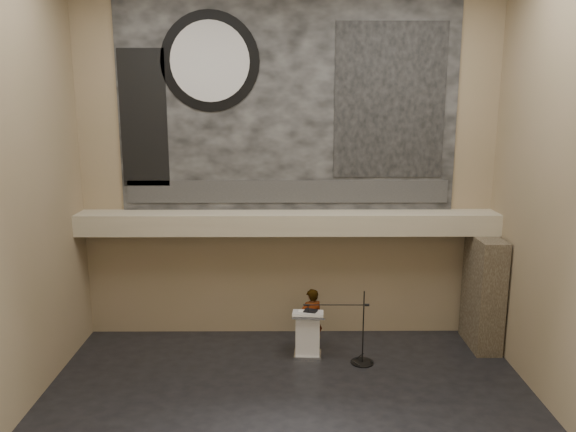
{
  "coord_description": "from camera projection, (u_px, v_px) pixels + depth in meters",
  "views": [
    {
      "loc": [
        -0.09,
        -9.48,
        5.9
      ],
      "look_at": [
        0.0,
        3.2,
        3.2
      ],
      "focal_mm": 35.0,
      "sensor_mm": 36.0,
      "label": 1
    }
  ],
  "objects": [
    {
      "name": "sprinkler_right",
      "position": [
        367.0,
        234.0,
        13.43
      ],
      "size": [
        0.04,
        0.04,
        0.06
      ],
      "primitive_type": "cylinder",
      "color": "#B2893D",
      "rests_on": "soffit"
    },
    {
      "name": "sprinkler_left",
      "position": [
        221.0,
        235.0,
        13.41
      ],
      "size": [
        0.04,
        0.04,
        0.06
      ],
      "primitive_type": "cylinder",
      "color": "#B2893D",
      "rests_on": "soffit"
    },
    {
      "name": "stone_pier",
      "position": [
        483.0,
        292.0,
        13.33
      ],
      "size": [
        0.6,
        1.4,
        2.7
      ],
      "primitive_type": "cube",
      "color": "#3E3426",
      "rests_on": "floor"
    },
    {
      "name": "banner_text_strip",
      "position": [
        288.0,
        192.0,
        13.59
      ],
      "size": [
        7.76,
        0.02,
        0.55
      ],
      "primitive_type": "cube",
      "color": "#2D2D2D",
      "rests_on": "banner"
    },
    {
      "name": "lectern",
      "position": [
        308.0,
        334.0,
        12.9
      ],
      "size": [
        0.73,
        0.55,
        1.13
      ],
      "rotation": [
        0.0,
        0.0,
        -0.07
      ],
      "color": "silver",
      "rests_on": "floor"
    },
    {
      "name": "papers",
      "position": [
        303.0,
        312.0,
        12.78
      ],
      "size": [
        0.21,
        0.28,
        0.0
      ],
      "primitive_type": "cube",
      "rotation": [
        0.0,
        0.0,
        -0.09
      ],
      "color": "silver",
      "rests_on": "lectern"
    },
    {
      "name": "banner_building_print",
      "position": [
        390.0,
        101.0,
        13.15
      ],
      "size": [
        2.6,
        0.02,
        3.6
      ],
      "primitive_type": "cube",
      "color": "black",
      "rests_on": "banner"
    },
    {
      "name": "mic_stand",
      "position": [
        360.0,
        352.0,
        12.65
      ],
      "size": [
        1.6,
        0.52,
        1.71
      ],
      "rotation": [
        0.0,
        0.0,
        -0.01
      ],
      "color": "black",
      "rests_on": "floor"
    },
    {
      "name": "wall_front",
      "position": [
        293.0,
        262.0,
        5.71
      ],
      "size": [
        10.0,
        0.02,
        8.5
      ],
      "primitive_type": "cube",
      "color": "#8A7A58",
      "rests_on": "floor"
    },
    {
      "name": "banner_clock_rim",
      "position": [
        210.0,
        61.0,
        12.94
      ],
      "size": [
        2.3,
        0.02,
        2.3
      ],
      "primitive_type": "cylinder",
      "rotation": [
        1.57,
        0.0,
        0.0
      ],
      "color": "black",
      "rests_on": "banner"
    },
    {
      "name": "wall_back",
      "position": [
        288.0,
        167.0,
        13.53
      ],
      "size": [
        10.0,
        0.02,
        8.5
      ],
      "primitive_type": "cube",
      "color": "#8A7A58",
      "rests_on": "floor"
    },
    {
      "name": "banner_clock_face",
      "position": [
        210.0,
        61.0,
        12.92
      ],
      "size": [
        1.84,
        0.02,
        1.84
      ],
      "primitive_type": "cylinder",
      "rotation": [
        1.57,
        0.0,
        0.0
      ],
      "color": "silver",
      "rests_on": "banner"
    },
    {
      "name": "binder",
      "position": [
        310.0,
        311.0,
        12.78
      ],
      "size": [
        0.35,
        0.32,
        0.04
      ],
      "primitive_type": "cube",
      "rotation": [
        0.0,
        0.0,
        -0.36
      ],
      "color": "black",
      "rests_on": "lectern"
    },
    {
      "name": "speaker_person",
      "position": [
        311.0,
        320.0,
        13.21
      ],
      "size": [
        0.64,
        0.53,
        1.52
      ],
      "primitive_type": "imported",
      "rotation": [
        0.0,
        0.0,
        3.48
      ],
      "color": "silver",
      "rests_on": "floor"
    },
    {
      "name": "banner_brick_print",
      "position": [
        144.0,
        118.0,
        13.2
      ],
      "size": [
        1.1,
        0.02,
        3.2
      ],
      "primitive_type": "cube",
      "color": "black",
      "rests_on": "banner"
    },
    {
      "name": "soffit",
      "position": [
        288.0,
        223.0,
        13.41
      ],
      "size": [
        10.0,
        0.8,
        0.5
      ],
      "primitive_type": "cube",
      "color": "tan",
      "rests_on": "wall_back"
    },
    {
      "name": "banner",
      "position": [
        288.0,
        105.0,
        13.2
      ],
      "size": [
        8.0,
        0.05,
        5.0
      ],
      "primitive_type": "cube",
      "color": "black",
      "rests_on": "wall_back"
    },
    {
      "name": "floor",
      "position": [
        289.0,
        418.0,
        10.5
      ],
      "size": [
        10.0,
        10.0,
        0.0
      ],
      "primitive_type": "plane",
      "color": "black",
      "rests_on": "ground"
    }
  ]
}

